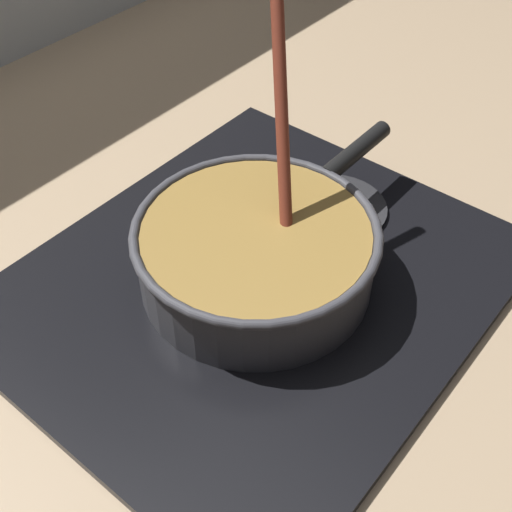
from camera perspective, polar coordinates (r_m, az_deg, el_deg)
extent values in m
cube|color=#9E8466|center=(0.70, 0.79, -13.95)|extent=(2.40, 1.60, 0.04)
cube|color=black|center=(0.78, 0.00, -2.30)|extent=(0.56, 0.48, 0.01)
torus|color=#592D0C|center=(0.78, 0.00, -1.79)|extent=(0.18, 0.18, 0.01)
cylinder|color=#262628|center=(0.87, 6.69, 4.07)|extent=(0.13, 0.13, 0.01)
cylinder|color=#38383D|center=(0.75, 0.00, 0.00)|extent=(0.26, 0.26, 0.08)
cylinder|color=olive|center=(0.75, 0.00, 0.22)|extent=(0.25, 0.25, 0.07)
torus|color=#38383D|center=(0.73, 0.00, 2.14)|extent=(0.27, 0.27, 0.01)
cylinder|color=black|center=(0.86, 8.46, 8.79)|extent=(0.13, 0.02, 0.02)
cylinder|color=#EDD88C|center=(0.77, -6.66, 3.62)|extent=(0.03, 0.03, 0.01)
cylinder|color=#E5CC7A|center=(0.73, -7.87, 0.84)|extent=(0.04, 0.04, 0.01)
cylinder|color=#E5CC7A|center=(0.69, 3.37, -1.45)|extent=(0.03, 0.03, 0.01)
cylinder|color=beige|center=(0.76, -0.53, 3.26)|extent=(0.03, 0.03, 0.01)
cylinder|color=maroon|center=(0.72, 2.15, 12.98)|extent=(0.12, 0.12, 0.26)
cube|color=brown|center=(0.74, 2.63, 1.50)|extent=(0.05, 0.05, 0.01)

